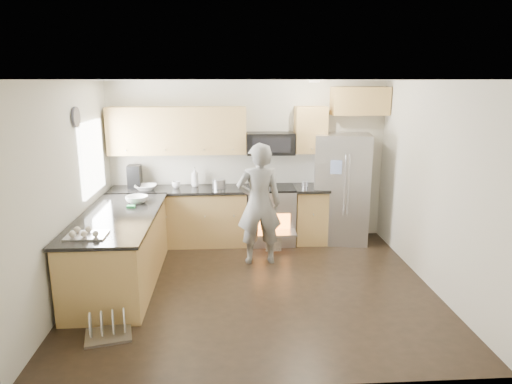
{
  "coord_description": "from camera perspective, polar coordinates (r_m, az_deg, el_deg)",
  "views": [
    {
      "loc": [
        -0.33,
        -5.43,
        2.59
      ],
      "look_at": [
        0.04,
        0.5,
        1.14
      ],
      "focal_mm": 32.0,
      "sensor_mm": 36.0,
      "label": 1
    }
  ],
  "objects": [
    {
      "name": "dish_rack",
      "position": [
        5.18,
        -18.0,
        -16.06
      ],
      "size": [
        0.54,
        0.47,
        0.29
      ],
      "rotation": [
        0.0,
        0.0,
        0.24
      ],
      "color": "#B7B7BC",
      "rests_on": "ground"
    },
    {
      "name": "peninsula",
      "position": [
        6.23,
        -16.64,
        -6.86
      ],
      "size": [
        0.96,
        2.36,
        1.02
      ],
      "color": "#AC8745",
      "rests_on": "ground"
    },
    {
      "name": "ground",
      "position": [
        6.03,
        -0.08,
        -11.75
      ],
      "size": [
        4.5,
        4.5,
        0.0
      ],
      "primitive_type": "plane",
      "color": "black",
      "rests_on": "ground"
    },
    {
      "name": "room_shell",
      "position": [
        5.53,
        -0.48,
        4.18
      ],
      "size": [
        4.54,
        4.04,
        2.62
      ],
      "color": "beige",
      "rests_on": "ground"
    },
    {
      "name": "back_cabinet_run",
      "position": [
        7.36,
        -5.5,
        0.89
      ],
      "size": [
        4.45,
        0.64,
        2.5
      ],
      "color": "#AC8745",
      "rests_on": "ground"
    },
    {
      "name": "refrigerator",
      "position": [
        7.56,
        10.55,
        0.46
      ],
      "size": [
        0.97,
        0.82,
        1.78
      ],
      "rotation": [
        0.0,
        0.0,
        -0.17
      ],
      "color": "#B7B7BC",
      "rests_on": "ground"
    },
    {
      "name": "person",
      "position": [
        6.5,
        0.39,
        -1.52
      ],
      "size": [
        0.67,
        0.46,
        1.76
      ],
      "primitive_type": "imported",
      "rotation": [
        0.0,
        0.0,
        3.2
      ],
      "color": "gray",
      "rests_on": "ground"
    },
    {
      "name": "stove_range",
      "position": [
        7.41,
        1.83,
        -1.27
      ],
      "size": [
        0.76,
        0.97,
        1.79
      ],
      "color": "#B7B7BC",
      "rests_on": "ground"
    }
  ]
}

